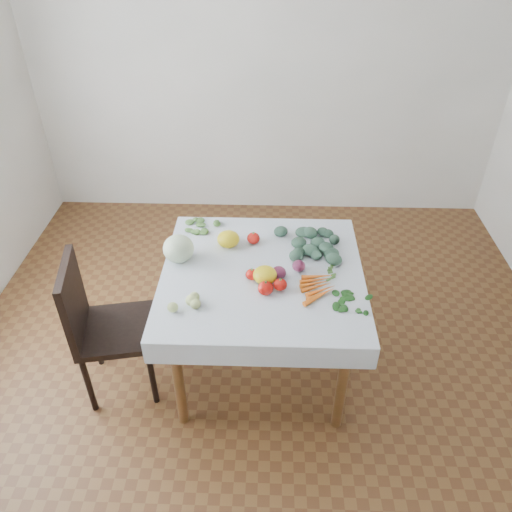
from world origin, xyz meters
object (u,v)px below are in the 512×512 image
at_px(heirloom_back, 228,239).
at_px(carrot_bunch, 319,287).
at_px(table, 262,286).
at_px(cabbage, 178,249).
at_px(chair, 98,321).

height_order(heirloom_back, carrot_bunch, heirloom_back).
xyz_separation_m(table, cabbage, (-0.48, 0.10, 0.18)).
bearing_deg(table, chair, -168.39).
bearing_deg(carrot_bunch, chair, -177.53).
relative_size(cabbage, carrot_bunch, 0.66).
bearing_deg(chair, cabbage, 33.08).
xyz_separation_m(heirloom_back, carrot_bunch, (0.51, -0.38, -0.03)).
bearing_deg(chair, heirloom_back, 31.70).
bearing_deg(heirloom_back, table, -50.03).
xyz_separation_m(chair, cabbage, (0.44, 0.28, 0.31)).
xyz_separation_m(chair, heirloom_back, (0.71, 0.44, 0.27)).
bearing_deg(table, carrot_bunch, -24.07).
distance_m(chair, heirloom_back, 0.88).
bearing_deg(heirloom_back, carrot_bunch, -36.89).
distance_m(table, carrot_bunch, 0.35).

